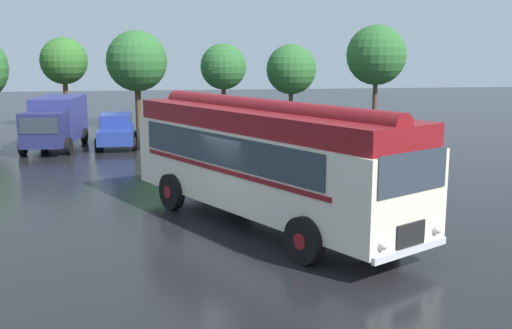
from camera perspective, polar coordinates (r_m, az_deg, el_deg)
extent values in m
plane|color=black|center=(16.84, -0.96, -5.65)|extent=(120.00, 120.00, 0.00)
cube|color=silver|center=(16.50, 0.80, -0.27)|extent=(6.98, 9.98, 2.10)
cube|color=maroon|center=(16.29, 0.82, 4.32)|extent=(6.71, 9.70, 0.56)
cylinder|color=maroon|center=(16.27, 0.82, 5.23)|extent=(5.08, 8.63, 0.60)
cube|color=#2D3842|center=(17.42, 3.47, 2.20)|extent=(3.86, 7.04, 0.84)
cube|color=#2D3842|center=(15.90, -3.44, 1.38)|extent=(3.86, 7.04, 0.84)
cube|color=maroon|center=(17.43, 3.65, 0.40)|extent=(3.95, 7.21, 0.12)
cube|color=maroon|center=(15.91, -3.21, -0.58)|extent=(3.95, 7.21, 0.12)
cube|color=#2D3842|center=(12.89, 14.77, -0.71)|extent=(1.95, 1.09, 0.88)
cube|color=black|center=(13.21, 14.50, -6.54)|extent=(0.82, 0.48, 0.56)
cube|color=silver|center=(13.30, 14.50, -7.92)|extent=(2.13, 1.23, 0.16)
sphere|color=white|center=(13.91, 16.83, -5.92)|extent=(0.22, 0.22, 0.22)
sphere|color=white|center=(12.55, 11.97, -7.50)|extent=(0.22, 0.22, 0.22)
cylinder|color=black|center=(15.44, 11.82, -5.28)|extent=(0.77, 1.10, 1.10)
cylinder|color=maroon|center=(15.44, 11.82, -5.28)|extent=(0.47, 0.49, 0.39)
cylinder|color=black|center=(13.65, 4.61, -7.21)|extent=(0.77, 1.10, 1.10)
cylinder|color=maroon|center=(13.65, 4.61, -7.21)|extent=(0.47, 0.49, 0.39)
cylinder|color=black|center=(19.74, -1.46, -1.56)|extent=(0.77, 1.10, 1.10)
cylinder|color=maroon|center=(19.74, -1.46, -1.56)|extent=(0.47, 0.49, 0.39)
cylinder|color=black|center=(18.37, -8.04, -2.59)|extent=(0.77, 1.10, 1.10)
cylinder|color=maroon|center=(18.37, -8.04, -2.59)|extent=(0.47, 0.49, 0.39)
cube|color=navy|center=(30.99, -13.14, 2.87)|extent=(1.82, 4.25, 0.70)
cube|color=navy|center=(31.06, -13.18, 4.13)|extent=(1.56, 2.23, 0.64)
cube|color=#2D3842|center=(31.04, -11.78, 4.19)|extent=(0.08, 1.93, 0.50)
cube|color=#2D3842|center=(31.11, -14.58, 4.08)|extent=(0.08, 1.93, 0.50)
cylinder|color=black|center=(29.72, -11.52, 1.93)|extent=(0.22, 0.65, 0.64)
cylinder|color=black|center=(29.81, -14.91, 1.81)|extent=(0.22, 0.65, 0.64)
cylinder|color=black|center=(32.30, -11.45, 2.62)|extent=(0.22, 0.65, 0.64)
cylinder|color=black|center=(32.38, -14.57, 2.51)|extent=(0.22, 0.65, 0.64)
cube|color=#144C28|center=(31.30, -8.71, 3.10)|extent=(1.81, 4.24, 0.70)
cube|color=#144C28|center=(31.37, -8.73, 4.35)|extent=(1.55, 2.22, 0.64)
cube|color=#2D3842|center=(31.36, -7.35, 4.39)|extent=(0.08, 1.93, 0.50)
cube|color=#2D3842|center=(31.39, -10.12, 4.32)|extent=(0.08, 1.93, 0.50)
cylinder|color=black|center=(30.05, -7.06, 2.16)|extent=(0.22, 0.65, 0.64)
cylinder|color=black|center=(30.09, -10.42, 2.08)|extent=(0.22, 0.65, 0.64)
cylinder|color=black|center=(32.62, -7.09, 2.83)|extent=(0.22, 0.65, 0.64)
cylinder|color=black|center=(32.67, -10.18, 2.75)|extent=(0.22, 0.65, 0.64)
cube|color=navy|center=(31.27, -3.48, 3.20)|extent=(2.25, 4.39, 0.70)
cube|color=navy|center=(31.34, -3.55, 4.45)|extent=(1.78, 2.37, 0.64)
cube|color=#2D3842|center=(31.52, -2.21, 4.50)|extent=(0.28, 1.92, 0.50)
cube|color=#2D3842|center=(31.18, -4.91, 4.40)|extent=(0.28, 1.92, 0.50)
cylinder|color=black|center=(30.29, -1.28, 2.31)|extent=(0.28, 0.66, 0.64)
cylinder|color=black|center=(29.87, -4.54, 2.16)|extent=(0.28, 0.66, 0.64)
cylinder|color=black|center=(32.78, -2.49, 2.94)|extent=(0.28, 0.66, 0.64)
cylinder|color=black|center=(32.40, -5.51, 2.81)|extent=(0.28, 0.66, 0.64)
cube|color=navy|center=(32.12, -18.20, 4.29)|extent=(2.32, 4.10, 2.10)
cube|color=navy|center=(29.36, -19.52, 3.16)|extent=(2.04, 1.89, 1.60)
cube|color=#2D3842|center=(28.49, -20.02, 3.48)|extent=(1.70, 0.17, 0.72)
cylinder|color=black|center=(29.27, -17.43, 1.68)|extent=(0.31, 0.82, 0.80)
cylinder|color=black|center=(29.82, -21.32, 1.59)|extent=(0.31, 0.82, 0.80)
cylinder|color=black|center=(32.71, -16.02, 2.66)|extent=(0.31, 0.82, 0.80)
cylinder|color=black|center=(33.20, -19.54, 2.57)|extent=(0.31, 0.82, 0.80)
cylinder|color=#4C3823|center=(39.59, -17.61, 5.58)|extent=(0.30, 0.30, 3.09)
sphere|color=#336B28|center=(39.47, -17.83, 9.39)|extent=(2.90, 2.90, 2.90)
sphere|color=#336B28|center=(39.21, -17.43, 9.20)|extent=(1.87, 1.87, 1.87)
cylinder|color=#4C3823|center=(38.69, -11.14, 5.51)|extent=(0.37, 0.37, 2.75)
sphere|color=#2D662D|center=(38.55, -11.29, 9.65)|extent=(3.78, 3.78, 3.78)
sphere|color=#2D662D|center=(38.48, -11.98, 9.46)|extent=(2.27, 2.27, 2.27)
cylinder|color=#4C3823|center=(38.76, -3.09, 5.68)|extent=(0.29, 0.29, 2.71)
sphere|color=#2D662D|center=(38.62, -3.13, 9.30)|extent=(2.92, 2.92, 2.92)
sphere|color=#2D662D|center=(38.26, -3.55, 9.07)|extent=(2.02, 2.02, 2.02)
cylinder|color=#4C3823|center=(40.64, 3.33, 5.64)|extent=(0.30, 0.30, 2.33)
sphere|color=#2D662D|center=(40.50, 3.37, 9.04)|extent=(3.33, 3.33, 3.33)
sphere|color=#2D662D|center=(40.33, 3.53, 9.06)|extent=(2.18, 2.18, 2.18)
cylinder|color=#4C3823|center=(41.25, 11.24, 6.01)|extent=(0.31, 0.31, 3.03)
sphere|color=#2D662D|center=(41.12, 11.39, 10.19)|extent=(3.97, 3.97, 3.97)
sphere|color=#2D662D|center=(41.23, 12.16, 10.10)|extent=(2.79, 2.79, 2.79)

